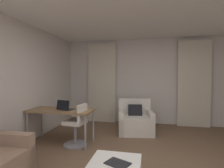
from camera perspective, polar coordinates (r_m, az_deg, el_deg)
wall_window at (r=5.54m, az=10.90°, el=0.83°), size 5.12×0.06×2.60m
curtain_left_panel at (r=5.61m, az=-3.32°, el=0.38°), size 0.90×0.06×2.50m
curtain_right_panel at (r=5.56m, az=25.20°, el=0.13°), size 0.90×0.06×2.50m
armchair at (r=4.68m, az=7.61°, el=-11.98°), size 0.98×0.92×0.85m
desk at (r=4.03m, az=-16.27°, el=-8.85°), size 1.41×0.61×0.73m
desk_chair at (r=3.83m, az=-11.38°, el=-13.63°), size 0.48×0.48×0.88m
laptop at (r=3.93m, az=-15.00°, el=-7.52°), size 0.37×0.31×0.22m
magazine_open at (r=2.28m, az=1.84°, el=-24.43°), size 0.34×0.30×0.01m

